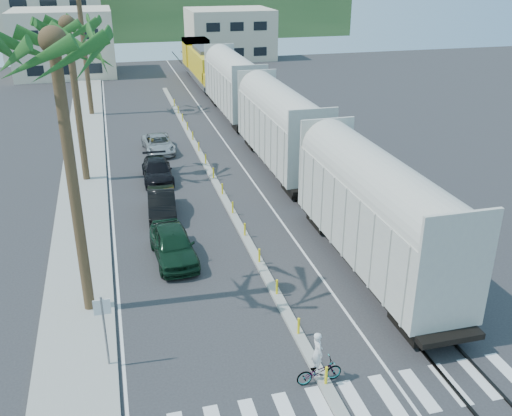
% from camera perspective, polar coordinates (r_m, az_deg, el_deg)
% --- Properties ---
extents(ground, '(140.00, 140.00, 0.00)m').
position_cam_1_polar(ground, '(21.77, 5.98, -15.67)').
color(ground, '#28282B').
rests_on(ground, ground).
extents(sidewalk, '(3.00, 90.00, 0.15)m').
position_cam_1_polar(sidewalk, '(42.92, -16.79, 4.09)').
color(sidewalk, gray).
rests_on(sidewalk, ground).
extents(rails, '(1.56, 100.00, 0.06)m').
position_cam_1_polar(rails, '(47.12, -0.08, 6.79)').
color(rails, black).
rests_on(rails, ground).
extents(median, '(0.45, 60.00, 0.85)m').
position_cam_1_polar(median, '(38.65, -4.26, 2.93)').
color(median, gray).
rests_on(median, ground).
extents(crosswalk, '(14.00, 2.20, 0.01)m').
position_cam_1_polar(crosswalk, '(20.38, 8.03, -19.06)').
color(crosswalk, silver).
rests_on(crosswalk, ground).
extents(lane_markings, '(9.42, 90.00, 0.01)m').
position_cam_1_polar(lane_markings, '(43.10, -8.33, 4.85)').
color(lane_markings, silver).
rests_on(lane_markings, ground).
extents(freight_train, '(3.00, 60.94, 5.85)m').
position_cam_1_polar(freight_train, '(45.23, 0.31, 9.84)').
color(freight_train, beige).
rests_on(freight_train, ground).
extents(palm_trees, '(3.50, 37.20, 13.75)m').
position_cam_1_polar(palm_trees, '(38.47, -18.17, 18.22)').
color(palm_trees, brown).
rests_on(palm_trees, ground).
extents(street_sign, '(0.60, 0.08, 3.00)m').
position_cam_1_polar(street_sign, '(21.23, -14.97, -10.97)').
color(street_sign, slate).
rests_on(street_sign, ground).
extents(buildings, '(38.00, 27.00, 10.00)m').
position_cam_1_polar(buildings, '(87.78, -15.28, 16.81)').
color(buildings, beige).
rests_on(buildings, ground).
extents(hillside, '(80.00, 20.00, 12.00)m').
position_cam_1_polar(hillside, '(116.05, -12.19, 19.42)').
color(hillside, '#385628').
rests_on(hillside, ground).
extents(car_lead, '(2.50, 5.03, 1.64)m').
position_cam_1_polar(car_lead, '(28.44, -8.29, -3.63)').
color(car_lead, black).
rests_on(car_lead, ground).
extents(car_second, '(2.18, 4.66, 1.46)m').
position_cam_1_polar(car_second, '(33.44, -9.41, 0.45)').
color(car_second, black).
rests_on(car_second, ground).
extents(car_third, '(2.10, 4.81, 1.38)m').
position_cam_1_polar(car_third, '(38.85, -9.85, 3.70)').
color(car_third, black).
rests_on(car_third, ground).
extents(car_rear, '(2.65, 4.88, 1.29)m').
position_cam_1_polar(car_rear, '(44.79, -9.73, 6.35)').
color(car_rear, '#A8ABAD').
rests_on(car_rear, ground).
extents(cyclist, '(0.76, 1.74, 2.09)m').
position_cam_1_polar(cyclist, '(20.81, 6.30, -15.46)').
color(cyclist, '#9EA0A5').
rests_on(cyclist, ground).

